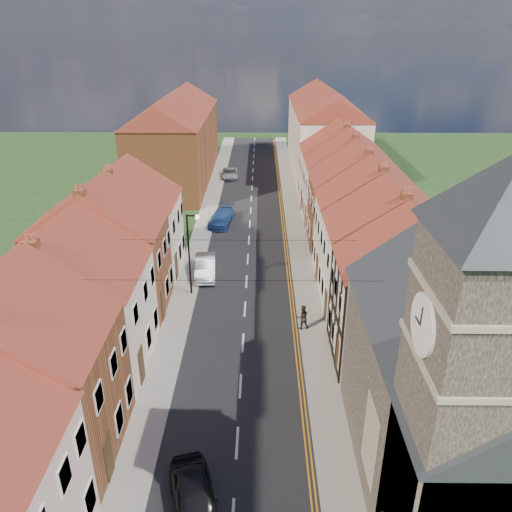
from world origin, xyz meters
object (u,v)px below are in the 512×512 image
Objects in this scene: church at (489,379)px; car_distant at (230,173)px; car_far at (222,218)px; lamppost at (190,250)px; car_near at (195,498)px; car_mid at (205,267)px; pedestrian_right at (302,317)px.

church reaches higher than car_distant.
car_distant is at bearing 98.22° from car_far.
car_near is at bearing -82.51° from lamppost.
lamppost reaches higher than car_near.
car_mid is 2.66× the size of pedestrian_right.
lamppost is at bearing -94.80° from car_distant.
church is 21.38m from lamppost.
car_far is (1.08, 14.00, -2.85)m from lamppost.
car_near is 1.01× the size of car_distant.
pedestrian_right is at bearing 114.94° from church.
pedestrian_right is (6.43, -18.50, 0.25)m from car_far.
car_near is (-10.86, -0.91, -5.16)m from church.
car_mid is at bearing 78.77° from lamppost.
car_mid is 1.05× the size of car_distant.
car_near is at bearing -91.39° from car_distant.
car_near is 48.01m from car_distant.
church is at bearing 105.07° from pedestrian_right.
car_far is 1.14× the size of car_distant.
car_far is 2.91× the size of pedestrian_right.
church reaches higher than car_near.
car_far is at bearing -92.55° from car_distant.
church is 3.20× the size of car_far.
car_mid is 0.92× the size of car_far.
lamppost is 9.14m from pedestrian_right.
church is 3.49× the size of car_mid.
lamppost is 1.44× the size of car_distant.
car_distant is (-12.23, 47.08, -5.30)m from church.
pedestrian_right is (-5.66, 12.17, -4.94)m from church.
church is at bearing -62.37° from car_mid.
car_near is 2.58× the size of pedestrian_right.
car_distant is at bearing 88.22° from lamppost.
pedestrian_right is at bearing 51.93° from car_near.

